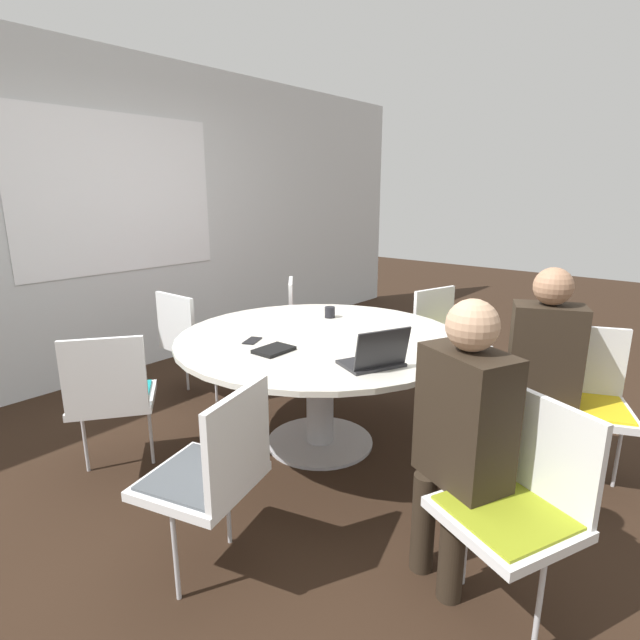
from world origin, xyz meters
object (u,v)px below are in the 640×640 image
Objects in this scene: chair_5 at (111,392)px; laptop at (376,357)px; person_1 at (545,360)px; coffee_cup at (330,312)px; chair_2 at (445,336)px; spiral_notebook at (274,350)px; chair_0 at (520,495)px; cell_phone at (252,341)px; chair_4 at (191,337)px; person_0 at (462,424)px; chair_1 at (586,393)px; chair_3 at (306,320)px; chair_6 at (213,468)px.

chair_5 is 1.48m from laptop.
coffee_cup is (-0.09, 1.41, 0.06)m from person_1.
chair_2 reaches higher than spiral_notebook.
cell_phone is at bearing 16.70° from chair_0.
person_0 is at bearing -11.24° from chair_4.
chair_1 is 1.22m from chair_2.
laptop is at bearing -83.57° from cell_phone.
spiral_notebook is at bearing 17.51° from person_0.
person_1 is 0.95m from laptop.
person_0 reaches higher than chair_3.
chair_0 is 11.21× the size of coffee_cup.
laptop is 0.81m from cell_phone.
chair_2 is 1.18m from chair_3.
chair_5 is at bearing -7.10° from chair_2.
spiral_notebook is (-1.25, -0.86, 0.23)m from chair_3.
coffee_cup reaches higher than spiral_notebook.
person_0 is 1.67m from coffee_cup.
coffee_cup reaches higher than cell_phone.
chair_1 is 2.31× the size of laptop.
spiral_notebook is at bearing 13.84° from person_1.
chair_6 is at bearing -157.76° from coffee_cup.
person_1 reaches higher than chair_4.
chair_3 is 2.45m from person_0.
chair_4 is 0.71× the size of person_1.
chair_3 is 1.00× the size of chair_5.
chair_3 is (1.40, 2.27, 0.00)m from chair_0.
person_0 is 15.82× the size of coffee_cup.
coffee_cup is (-0.79, 0.50, 0.26)m from chair_2.
chair_1 and chair_6 have the same top height.
spiral_notebook is 1.35× the size of cell_phone.
coffee_cup is at bearing 16.44° from spiral_notebook.
chair_6 is 0.71× the size of person_0.
chair_4 is 1.81m from laptop.
person_0 is (-1.17, 0.21, 0.20)m from chair_1.
chair_2 is at bearing -12.57° from chair_6.
chair_0 is 1.00× the size of chair_1.
chair_4 and chair_5 have the same top height.
chair_6 is 0.95m from laptop.
chair_2 is 1.94m from person_0.
cell_phone is (0.18, 1.39, 0.03)m from person_0.
chair_1 is 5.44× the size of cell_phone.
chair_4 is 1.00× the size of chair_6.
person_0 is 1.00× the size of person_1.
laptop is at bearing -6.09° from chair_4.
person_1 is 1.42m from coffee_cup.
person_0 is at bearing -97.48° from cell_phone.
chair_3 is at bearing 69.01° from chair_4.
cell_phone is at bearing 76.55° from spiral_notebook.
chair_1 is 1.21m from person_0.
spiral_notebook is at bearing -51.92° from laptop.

